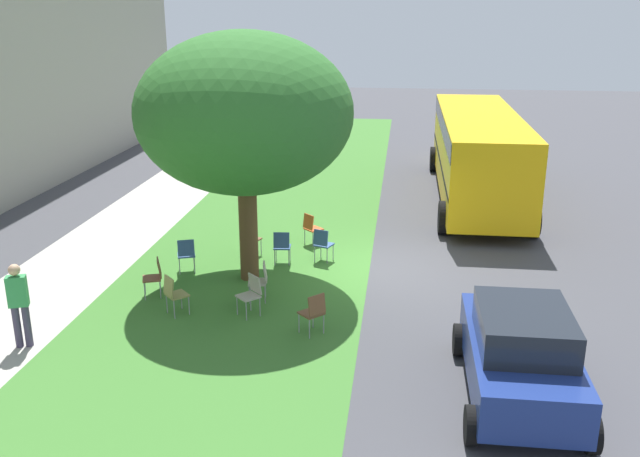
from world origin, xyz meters
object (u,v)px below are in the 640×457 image
object	(u,v)px
chair_6	(250,237)
parked_car	(520,353)
chair_9	(155,275)
pedestrian_1	(19,302)
chair_3	(251,292)
chair_7	(260,279)
chair_8	(311,227)
chair_1	(186,253)
school_bus	(478,147)
chair_2	(314,311)
street_tree	(245,114)
chair_0	(282,245)
chair_5	(174,292)
chair_4	(323,243)

from	to	relation	value
chair_6	parked_car	world-z (taller)	parked_car
chair_9	pedestrian_1	world-z (taller)	pedestrian_1
chair_3	chair_7	world-z (taller)	same
pedestrian_1	chair_8	bearing A→B (deg)	-35.60
chair_1	parked_car	world-z (taller)	parked_car
pedestrian_1	chair_9	bearing A→B (deg)	-32.55
chair_7	school_bus	distance (m)	10.89
chair_8	pedestrian_1	world-z (taller)	pedestrian_1
chair_2	chair_3	world-z (taller)	same
chair_1	chair_7	distance (m)	2.58
street_tree	chair_3	distance (m)	4.03
chair_2	chair_0	bearing A→B (deg)	18.88
chair_5	pedestrian_1	xyz separation A→B (m)	(-1.73, 2.43, 0.41)
chair_2	chair_3	xyz separation A→B (m)	(0.76, 1.43, 0.00)
chair_9	parked_car	size ratio (longest dim) A/B	0.24
chair_3	chair_9	distance (m)	2.46
street_tree	chair_0	world-z (taller)	street_tree
chair_6	parked_car	xyz separation A→B (m)	(-6.22, -5.91, 0.32)
chair_3	chair_5	xyz separation A→B (m)	(-0.20, 1.61, 0.00)
chair_4	school_bus	xyz separation A→B (m)	(6.71, -4.43, 1.24)
chair_8	chair_7	bearing A→B (deg)	170.94
chair_1	chair_4	distance (m)	3.42
chair_4	parked_car	distance (m)	7.24
chair_3	chair_4	world-z (taller)	same
street_tree	chair_8	distance (m)	4.46
chair_2	street_tree	bearing A→B (deg)	34.40
street_tree	chair_9	world-z (taller)	street_tree
chair_1	chair_7	bearing A→B (deg)	-123.75
chair_2	chair_5	distance (m)	3.09
chair_6	parked_car	distance (m)	8.58
chair_8	chair_0	bearing A→B (deg)	161.17
chair_9	school_bus	xyz separation A→B (m)	(9.37, -7.90, 1.24)
chair_4	pedestrian_1	world-z (taller)	pedestrian_1
chair_9	school_bus	distance (m)	12.32
chair_1	chair_2	world-z (taller)	same
chair_6	chair_7	world-z (taller)	same
chair_2	pedestrian_1	distance (m)	5.61
parked_car	school_bus	distance (m)	12.79
chair_3	parked_car	bearing A→B (deg)	-117.69
chair_6	parked_car	size ratio (longest dim) A/B	0.24
chair_2	chair_5	xyz separation A→B (m)	(0.56, 3.04, 0.00)
chair_4	chair_9	xyz separation A→B (m)	(-2.65, 3.48, 0.00)
chair_2	parked_car	xyz separation A→B (m)	(-1.92, -3.67, 0.32)
school_bus	chair_4	bearing A→B (deg)	146.60
chair_4	chair_7	xyz separation A→B (m)	(-2.60, 1.08, 0.00)
chair_2	chair_4	xyz separation A→B (m)	(4.12, 0.31, 0.00)
chair_4	chair_0	bearing A→B (deg)	107.02
chair_6	pedestrian_1	xyz separation A→B (m)	(-5.48, 3.24, 0.41)
pedestrian_1	chair_1	bearing A→B (deg)	-25.24
chair_2	parked_car	distance (m)	4.15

